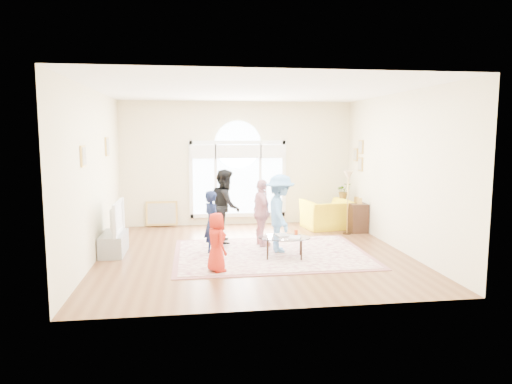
{
  "coord_description": "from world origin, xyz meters",
  "views": [
    {
      "loc": [
        -1.17,
        -8.84,
        2.37
      ],
      "look_at": [
        0.1,
        0.3,
        1.19
      ],
      "focal_mm": 32.0,
      "sensor_mm": 36.0,
      "label": 1
    }
  ],
  "objects": [
    {
      "name": "coffee_table",
      "position": [
        0.54,
        -0.48,
        0.4
      ],
      "size": [
        1.1,
        0.81,
        0.54
      ],
      "rotation": [
        0.0,
        0.0,
        -0.19
      ],
      "color": "silver",
      "rests_on": "ground"
    },
    {
      "name": "child_navy",
      "position": [
        -0.81,
        -0.06,
        0.65
      ],
      "size": [
        0.46,
        0.54,
        1.26
      ],
      "primitive_type": "imported",
      "rotation": [
        0.0,
        0.0,
        1.99
      ],
      "color": "#111938",
      "rests_on": "area_rug"
    },
    {
      "name": "floor_lamp",
      "position": [
        2.46,
        1.43,
        1.28
      ],
      "size": [
        0.28,
        0.28,
        1.51
      ],
      "color": "black",
      "rests_on": "ground"
    },
    {
      "name": "rug_border",
      "position": [
        0.34,
        -0.14,
        0.01
      ],
      "size": [
        3.8,
        2.8,
        0.01
      ],
      "primitive_type": "cube",
      "color": "#8F5755",
      "rests_on": "ground"
    },
    {
      "name": "tv_console",
      "position": [
        -2.75,
        0.3,
        0.21
      ],
      "size": [
        0.45,
        1.0,
        0.42
      ],
      "primitive_type": "cube",
      "color": "gray",
      "rests_on": "ground"
    },
    {
      "name": "child_pink",
      "position": [
        0.26,
        0.51,
        0.72
      ],
      "size": [
        0.49,
        0.87,
        1.41
      ],
      "primitive_type": "imported",
      "rotation": [
        0.0,
        0.0,
        1.76
      ],
      "color": "pink",
      "rests_on": "area_rug"
    },
    {
      "name": "television",
      "position": [
        -2.74,
        0.3,
        0.74
      ],
      "size": [
        0.17,
        1.1,
        0.64
      ],
      "color": "black",
      "rests_on": "tv_console"
    },
    {
      "name": "ground",
      "position": [
        0.0,
        0.0,
        0.0
      ],
      "size": [
        6.0,
        6.0,
        0.0
      ],
      "primitive_type": "plane",
      "color": "brown",
      "rests_on": "ground"
    },
    {
      "name": "armchair",
      "position": [
        2.14,
        2.09,
        0.36
      ],
      "size": [
        1.26,
        1.14,
        0.72
      ],
      "primitive_type": "imported",
      "rotation": [
        0.0,
        0.0,
        3.31
      ],
      "color": "yellow",
      "rests_on": "ground"
    },
    {
      "name": "area_rug",
      "position": [
        0.34,
        -0.14,
        0.01
      ],
      "size": [
        3.6,
        2.6,
        0.02
      ],
      "primitive_type": "cube",
      "color": "beige",
      "rests_on": "ground"
    },
    {
      "name": "side_cabinet",
      "position": [
        2.78,
        1.62,
        0.35
      ],
      "size": [
        0.4,
        0.5,
        0.7
      ],
      "primitive_type": "cube",
      "color": "black",
      "rests_on": "ground"
    },
    {
      "name": "room_shell",
      "position": [
        0.01,
        2.83,
        1.57
      ],
      "size": [
        6.0,
        6.0,
        6.0
      ],
      "color": "beige",
      "rests_on": "ground"
    },
    {
      "name": "potted_plant",
      "position": [
        2.7,
        2.45,
        0.91
      ],
      "size": [
        0.38,
        0.33,
        0.41
      ],
      "primitive_type": "imported",
      "rotation": [
        0.0,
        0.0,
        -0.03
      ],
      "color": "#33722D",
      "rests_on": "plant_pedestal"
    },
    {
      "name": "child_black",
      "position": [
        -0.48,
        0.91,
        0.82
      ],
      "size": [
        0.66,
        0.82,
        1.6
      ],
      "primitive_type": "imported",
      "rotation": [
        0.0,
        0.0,
        1.49
      ],
      "color": "black",
      "rests_on": "area_rug"
    },
    {
      "name": "leaning_picture",
      "position": [
        -1.98,
        2.9,
        0.0
      ],
      "size": [
        0.8,
        0.14,
        0.62
      ],
      "primitive_type": "cube",
      "rotation": [
        -0.14,
        0.0,
        0.0
      ],
      "color": "tan",
      "rests_on": "ground"
    },
    {
      "name": "child_blue",
      "position": [
        0.54,
        -0.01,
        0.8
      ],
      "size": [
        0.6,
        1.02,
        1.56
      ],
      "primitive_type": "imported",
      "rotation": [
        0.0,
        0.0,
        1.55
      ],
      "color": "#5F9BDC",
      "rests_on": "area_rug"
    },
    {
      "name": "child_red",
      "position": [
        -0.79,
        -1.19,
        0.53
      ],
      "size": [
        0.48,
        0.58,
        1.02
      ],
      "primitive_type": "imported",
      "rotation": [
        0.0,
        0.0,
        1.94
      ],
      "color": "red",
      "rests_on": "area_rug"
    },
    {
      "name": "plant_pedestal",
      "position": [
        2.7,
        2.45,
        0.35
      ],
      "size": [
        0.2,
        0.2,
        0.7
      ],
      "primitive_type": "cylinder",
      "color": "white",
      "rests_on": "ground"
    }
  ]
}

